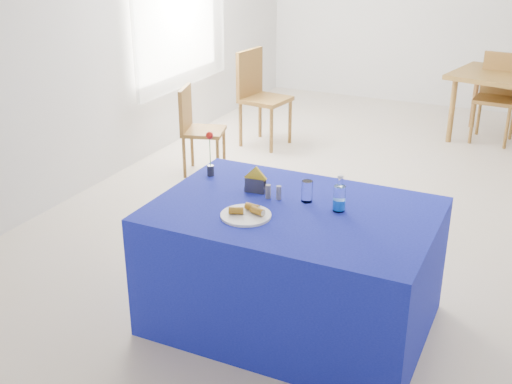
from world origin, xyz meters
TOP-DOWN VIEW (x-y plane):
  - floor at (0.00, 0.00)m, footprint 7.00×7.00m
  - plate at (-0.20, -2.18)m, footprint 0.28×0.28m
  - drinking_glass at (0.03, -1.84)m, footprint 0.07×0.07m
  - salt_shaker at (-0.19, -1.89)m, footprint 0.03×0.03m
  - pepper_shaker at (-0.13, -1.88)m, footprint 0.03×0.03m
  - blue_table at (0.00, -1.96)m, footprint 1.60×1.10m
  - water_bottle at (0.24, -1.89)m, footprint 0.07×0.07m
  - napkin_holder at (-0.30, -1.84)m, footprint 0.15×0.07m
  - rose_vase at (-0.68, -1.72)m, footprint 0.05×0.05m
  - chair_bg_left at (0.68, 2.30)m, footprint 0.45×0.45m
  - chair_win_a at (-1.80, -0.01)m, footprint 0.47×0.47m
  - chair_win_b at (-1.64, 1.05)m, footprint 0.51×0.51m
  - banana_pieces at (-0.19, -2.16)m, footprint 0.20×0.14m

SIDE VIEW (x-z plane):
  - floor at x=0.00m, z-range 0.00..0.00m
  - blue_table at x=0.00m, z-range 0.00..0.76m
  - chair_win_a at x=-1.80m, z-range 0.07..0.91m
  - chair_bg_left at x=0.68m, z-range 0.07..1.03m
  - chair_win_b at x=-1.64m, z-range 0.08..1.10m
  - plate at x=-0.20m, z-range 0.76..0.77m
  - banana_pieces at x=-0.19m, z-range 0.77..0.82m
  - salt_shaker at x=-0.19m, z-range 0.76..0.84m
  - pepper_shaker at x=-0.13m, z-range 0.76..0.84m
  - napkin_holder at x=-0.30m, z-range 0.73..0.89m
  - drinking_glass at x=0.03m, z-range 0.76..0.89m
  - water_bottle at x=0.24m, z-range 0.72..0.94m
  - rose_vase at x=-0.68m, z-range 0.75..1.05m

